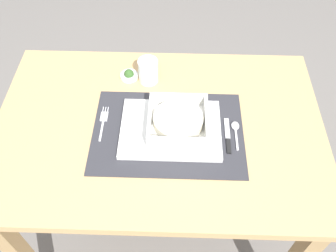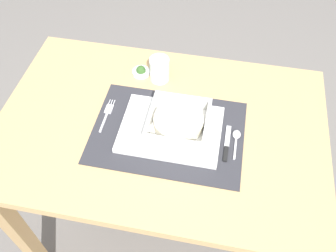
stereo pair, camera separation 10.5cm
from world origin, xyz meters
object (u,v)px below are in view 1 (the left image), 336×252
object	(u,v)px
butter_knife	(228,138)
condiment_saucer	(129,75)
porridge_bowl	(178,121)
fork	(103,121)
spoon	(235,128)
dining_table	(159,147)
drinking_glass	(148,72)

from	to	relation	value
butter_knife	condiment_saucer	world-z (taller)	condiment_saucer
butter_knife	porridge_bowl	bearing A→B (deg)	166.76
fork	condiment_saucer	distance (m)	0.21
porridge_bowl	spoon	distance (m)	0.18
fork	porridge_bowl	bearing A→B (deg)	-2.65
dining_table	spoon	xyz separation A→B (m)	(0.23, -0.01, 0.12)
condiment_saucer	porridge_bowl	bearing A→B (deg)	-52.76
condiment_saucer	dining_table	bearing A→B (deg)	-61.94
condiment_saucer	butter_knife	bearing A→B (deg)	-38.36
butter_knife	drinking_glass	world-z (taller)	drinking_glass
spoon	drinking_glass	world-z (taller)	drinking_glass
condiment_saucer	spoon	bearing A→B (deg)	-32.06
porridge_bowl	butter_knife	size ratio (longest dim) A/B	1.35
drinking_glass	porridge_bowl	bearing A→B (deg)	-64.28
fork	spoon	world-z (taller)	spoon
dining_table	condiment_saucer	xyz separation A→B (m)	(-0.11, 0.21, 0.12)
spoon	condiment_saucer	bearing A→B (deg)	152.41
drinking_glass	dining_table	bearing A→B (deg)	-77.59
fork	condiment_saucer	bearing A→B (deg)	76.71
porridge_bowl	butter_knife	xyz separation A→B (m)	(0.15, -0.03, -0.03)
dining_table	porridge_bowl	world-z (taller)	porridge_bowl
spoon	drinking_glass	xyz separation A→B (m)	(-0.27, 0.20, 0.03)
fork	spoon	bearing A→B (deg)	1.11
butter_knife	spoon	bearing A→B (deg)	53.54
dining_table	butter_knife	bearing A→B (deg)	-11.98
dining_table	spoon	size ratio (longest dim) A/B	9.43
dining_table	drinking_glass	xyz separation A→B (m)	(-0.04, 0.19, 0.15)
dining_table	drinking_glass	distance (m)	0.25
dining_table	fork	size ratio (longest dim) A/B	7.61
spoon	condiment_saucer	distance (m)	0.40
spoon	butter_knife	distance (m)	0.04
dining_table	drinking_glass	world-z (taller)	drinking_glass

